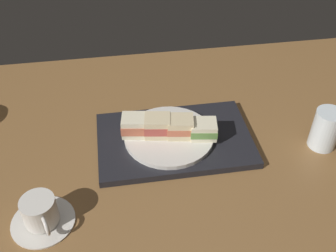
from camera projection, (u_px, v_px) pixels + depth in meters
The scene contains 9 objects.
ground_plane at pixel (185, 150), 107.74cm from camera, with size 140.00×100.00×3.00cm, color brown.
serving_tray at pixel (174, 140), 107.27cm from camera, with size 41.02×26.27×1.95cm, color black.
sandwich_plate at pixel (169, 136), 106.14cm from camera, with size 23.92×23.92×1.25cm, color silver.
sandwich_nearmost at pixel (203, 129), 103.95cm from camera, with size 7.67×6.68×4.56cm.
sandwich_inner_near at pixel (180, 127), 103.89cm from camera, with size 7.85×6.71×5.34cm.
sandwich_inner_far at pixel (158, 126), 104.04cm from camera, with size 7.62×6.60×5.49cm.
sandwich_farmost at pixel (135, 125), 104.27cm from camera, with size 7.66×6.81×5.39cm.
coffee_cup at pixel (41, 214), 86.19cm from camera, with size 14.09×14.09×7.30cm.
drinking_glass at pixel (326, 129), 103.65cm from camera, with size 7.26×7.26×11.09cm, color silver.
Camera 1 is at (16.80, 75.59, 73.85)cm, focal length 42.51 mm.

